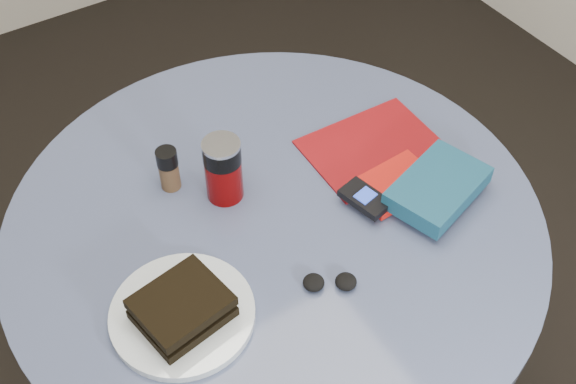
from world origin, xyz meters
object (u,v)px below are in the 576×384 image
red_book (395,184)px  pepper_grinder (169,169)px  magazine (373,148)px  headphones (330,282)px  soda_can (223,170)px  mp3_player (365,198)px  sandwich (182,308)px  novel (438,188)px  plate (182,314)px  table (276,269)px

red_book → pepper_grinder: bearing=143.8°
pepper_grinder → magazine: pepper_grinder is taller
magazine → headphones: headphones is taller
soda_can → mp3_player: 0.27m
sandwich → novel: bearing=-2.1°
red_book → headphones: 0.26m
magazine → plate: bearing=-161.8°
sandwich → novel: 0.52m
plate → soda_can: size_ratio=1.81×
pepper_grinder → red_book: (0.36, -0.24, -0.04)m
plate → novel: bearing=-3.1°
plate → sandwich: bearing=-100.3°
red_book → mp3_player: (-0.08, -0.01, 0.01)m
plate → novel: (0.52, -0.03, 0.03)m
soda_can → mp3_player: bearing=-40.1°
mp3_player → pepper_grinder: bearing=138.7°
sandwich → headphones: 0.25m
soda_can → red_book: bearing=-29.9°
plate → novel: 0.52m
soda_can → pepper_grinder: soda_can is taller
plate → mp3_player: size_ratio=2.36×
plate → red_book: size_ratio=1.54×
mp3_player → sandwich: bearing=-174.3°
table → headphones: size_ratio=10.16×
mp3_player → headphones: bearing=-144.7°
table → pepper_grinder: pepper_grinder is taller
mp3_player → soda_can: bearing=139.9°
magazine → red_book: 0.11m
red_book → mp3_player: 0.08m
sandwich → red_book: (0.48, 0.05, -0.03)m
mp3_player → headphones: mp3_player is taller
sandwich → headphones: size_ratio=1.59×
sandwich → pepper_grinder: (0.12, 0.28, 0.01)m
pepper_grinder → red_book: size_ratio=0.59×
plate → novel: size_ratio=1.26×
plate → sandwich: (-0.00, -0.01, 0.03)m
plate → pepper_grinder: pepper_grinder is taller
table → magazine: (0.26, 0.05, 0.17)m
plate → novel: novel is taller
soda_can → novel: bearing=-35.1°
soda_can → novel: soda_can is taller
plate → magazine: plate is taller
magazine → red_book: red_book is taller
table → headphones: headphones is taller
headphones → novel: bearing=10.6°
table → headphones: bearing=-90.8°
mp3_player → headphones: 0.19m
pepper_grinder → sandwich: bearing=-112.5°
sandwich → headphones: bearing=-16.4°
sandwich → table: bearing=24.5°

